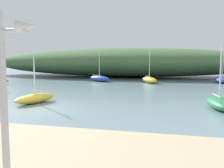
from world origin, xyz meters
name	(u,v)px	position (x,y,z in m)	size (l,w,h in m)	color
ground_plane	(38,109)	(0.00, 0.00, 0.00)	(120.00, 120.00, 0.00)	gray
distant_hill	(122,62)	(-0.58, 26.97, 2.28)	(46.68, 14.51, 4.57)	#476B3D
sailboat_far_right	(149,80)	(4.74, 16.73, 0.36)	(2.61, 3.69, 4.37)	gold
sailboat_west_reach	(222,79)	(13.19, 18.99, 0.38)	(2.34, 4.53, 4.67)	#2D4C9E
sailboat_near_shore	(219,103)	(9.67, 2.36, 0.33)	(1.46, 3.15, 3.59)	#287A4C
sailboat_off_point	(35,98)	(-1.18, 1.68, 0.30)	(1.89, 3.06, 2.96)	gold
sailboat_outer_mooring	(99,78)	(-1.50, 17.09, 0.38)	(3.50, 2.75, 4.02)	#2D4C9E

